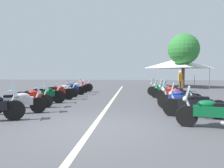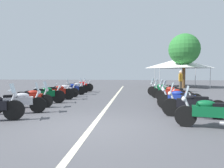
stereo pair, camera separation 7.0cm
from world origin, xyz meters
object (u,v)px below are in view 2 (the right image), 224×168
motorcycle_right_row_3 (179,96)px  motorcycle_right_row_5 (167,91)px  motorcycle_left_row_7 (76,87)px  bystander_0 (181,79)px  motorcycle_right_row_4 (173,93)px  event_tent (180,63)px  motorcycle_left_row_6 (71,89)px  motorcycle_right_row_0 (211,112)px  roadside_tree_0 (184,49)px  motorcycle_left_row_5 (63,90)px  motorcycle_left_row_8 (80,86)px  motorcycle_right_row_2 (181,99)px  motorcycle_right_row_1 (193,104)px  motorcycle_right_row_6 (163,89)px  motorcycle_left_row_3 (44,94)px  motorcycle_left_row_1 (18,102)px  motorcycle_left_row_2 (30,98)px  motorcycle_left_row_4 (57,92)px

motorcycle_right_row_3 → motorcycle_right_row_5: motorcycle_right_row_3 is taller
motorcycle_left_row_7 → motorcycle_right_row_5: (-2.72, -6.53, -0.00)m
bystander_0 → motorcycle_right_row_4: bearing=-67.4°
motorcycle_right_row_4 → event_tent: size_ratio=0.35×
motorcycle_left_row_6 → motorcycle_right_row_0: 10.46m
motorcycle_right_row_5 → motorcycle_left_row_7: bearing=-9.1°
bystander_0 → roadside_tree_0: size_ratio=0.32×
roadside_tree_0 → motorcycle_left_row_5: bearing=132.9°
motorcycle_left_row_5 → motorcycle_left_row_7: 2.80m
motorcycle_left_row_8 → motorcycle_right_row_2: (-8.00, -6.43, -0.02)m
motorcycle_right_row_1 → motorcycle_right_row_0: bearing=108.0°
motorcycle_right_row_0 → event_tent: event_tent is taller
motorcycle_right_row_6 → motorcycle_right_row_4: bearing=112.7°
motorcycle_right_row_4 → motorcycle_right_row_6: size_ratio=0.94×
motorcycle_right_row_2 → motorcycle_right_row_4: size_ratio=1.00×
motorcycle_right_row_5 → motorcycle_left_row_3: bearing=36.5°
motorcycle_left_row_1 → motorcycle_left_row_2: motorcycle_left_row_1 is taller
bystander_0 → motorcycle_left_row_3: bearing=-100.2°
motorcycle_left_row_5 → motorcycle_right_row_2: bearing=-41.6°
motorcycle_right_row_6 → motorcycle_left_row_2: bearing=58.2°
motorcycle_left_row_4 → motorcycle_left_row_7: motorcycle_left_row_4 is taller
bystander_0 → event_tent: 6.82m
motorcycle_right_row_1 → bystander_0: 10.19m
motorcycle_left_row_5 → event_tent: size_ratio=0.38×
motorcycle_right_row_2 → motorcycle_left_row_5: bearing=-7.6°
motorcycle_left_row_6 → motorcycle_right_row_2: (-5.26, -6.40, -0.00)m
motorcycle_left_row_1 → bystander_0: bystander_0 is taller
motorcycle_right_row_1 → motorcycle_right_row_3: motorcycle_right_row_1 is taller
motorcycle_left_row_8 → motorcycle_left_row_2: bearing=-100.8°
motorcycle_left_row_2 → motorcycle_right_row_6: 8.56m
motorcycle_left_row_7 → motorcycle_left_row_3: bearing=-111.6°
motorcycle_left_row_6 → motorcycle_right_row_3: (-4.06, -6.55, 0.00)m
motorcycle_left_row_3 → motorcycle_right_row_3: 6.70m
roadside_tree_0 → motorcycle_left_row_3: bearing=140.4°
motorcycle_left_row_8 → motorcycle_left_row_7: bearing=-101.2°
motorcycle_left_row_2 → event_tent: 18.17m
motorcycle_right_row_0 → motorcycle_right_row_4: 5.53m
motorcycle_right_row_5 → roadside_tree_0: roadside_tree_0 is taller
motorcycle_left_row_4 → motorcycle_left_row_5: (1.31, 0.12, -0.03)m
motorcycle_left_row_5 → motorcycle_right_row_4: bearing=-21.3°
motorcycle_left_row_8 → event_tent: bearing=26.7°
motorcycle_left_row_4 → motorcycle_left_row_1: bearing=-108.5°
motorcycle_right_row_4 → roadside_tree_0: (10.24, -2.95, 3.50)m
motorcycle_right_row_3 → motorcycle_left_row_8: bearing=-23.3°
motorcycle_left_row_6 → motorcycle_left_row_7: size_ratio=0.99×
motorcycle_left_row_6 → event_tent: (9.79, -9.56, 2.19)m
motorcycle_left_row_2 → roadside_tree_0: size_ratio=0.37×
motorcycle_left_row_3 → motorcycle_right_row_4: size_ratio=1.08×
motorcycle_left_row_6 → motorcycle_right_row_3: motorcycle_right_row_3 is taller
event_tent → motorcycle_right_row_5: bearing=164.3°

